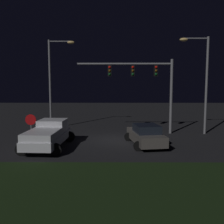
{
  "coord_description": "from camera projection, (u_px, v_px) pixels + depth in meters",
  "views": [
    {
      "loc": [
        0.01,
        -19.64,
        4.33
      ],
      "look_at": [
        -0.12,
        1.47,
        2.03
      ],
      "focal_mm": 40.69,
      "sensor_mm": 36.0,
      "label": 1
    }
  ],
  "objects": [
    {
      "name": "car_sedan",
      "position": [
        146.0,
        135.0,
        18.05
      ],
      "size": [
        2.92,
        4.63,
        1.51
      ],
      "rotation": [
        0.0,
        0.0,
        1.73
      ],
      "color": "#514C47",
      "rests_on": "ground_plane"
    },
    {
      "name": "traffic_signal_gantry",
      "position": [
        144.0,
        78.0,
        22.04
      ],
      "size": [
        8.32,
        0.56,
        6.5
      ],
      "color": "slate",
      "rests_on": "ground_plane"
    },
    {
      "name": "street_lamp_left",
      "position": [
        55.0,
        74.0,
        24.4
      ],
      "size": [
        2.55,
        0.44,
        8.54
      ],
      "color": "slate",
      "rests_on": "ground_plane"
    },
    {
      "name": "pickup_truck",
      "position": [
        49.0,
        133.0,
        17.39
      ],
      "size": [
        3.05,
        5.49,
        1.8
      ],
      "rotation": [
        0.0,
        0.0,
        1.52
      ],
      "color": "silver",
      "rests_on": "ground_plane"
    },
    {
      "name": "ground_plane",
      "position": [
        113.0,
        140.0,
        20.0
      ],
      "size": [
        80.0,
        80.0,
        0.0
      ],
      "primitive_type": "plane",
      "color": "black"
    },
    {
      "name": "stop_sign",
      "position": [
        31.0,
        124.0,
        17.95
      ],
      "size": [
        0.76,
        0.08,
        2.23
      ],
      "color": "slate",
      "rests_on": "ground_plane"
    },
    {
      "name": "street_lamp_right",
      "position": [
        201.0,
        74.0,
        21.76
      ],
      "size": [
        2.52,
        0.44,
        8.35
      ],
      "color": "slate",
      "rests_on": "ground_plane"
    },
    {
      "name": "grass_median",
      "position": [
        113.0,
        191.0,
        10.22
      ],
      "size": [
        21.87,
        7.29,
        0.1
      ],
      "primitive_type": "cube",
      "color": "black",
      "rests_on": "ground_plane"
    }
  ]
}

